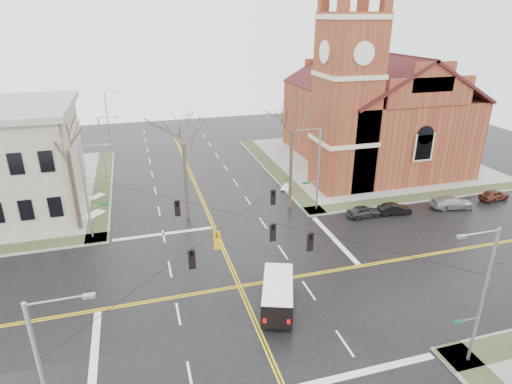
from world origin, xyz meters
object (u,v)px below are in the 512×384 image
object	(u,v)px
church	(370,104)
signal_pole_nw	(87,190)
parked_car_a	(364,211)
tree_ne	(292,125)
cargo_van	(278,292)
parked_car_c	(452,202)
parked_car_d	(494,195)
streetlight_north_b	(108,113)
tree_nw_near	(183,139)
signal_pole_se	(481,295)
tree_nw_far	(67,145)
parked_car_b	(394,209)
signal_pole_sw	(48,383)
streetlight_north_a	(103,145)
signal_pole_ne	(317,167)

from	to	relation	value
church	signal_pole_nw	distance (m)	38.61
parked_car_a	tree_ne	bearing A→B (deg)	57.04
signal_pole_nw	cargo_van	bearing A→B (deg)	-47.46
parked_car_c	parked_car_d	size ratio (longest dim) A/B	1.25
streetlight_north_b	tree_nw_near	world-z (taller)	tree_nw_near
church	cargo_van	distance (m)	36.66
cargo_van	signal_pole_se	bearing A→B (deg)	-21.96
tree_nw_near	signal_pole_se	bearing A→B (deg)	-61.65
signal_pole_se	tree_nw_far	xyz separation A→B (m)	(-24.04, 25.26, 3.67)
cargo_van	tree_ne	distance (m)	19.09
parked_car_d	tree_nw_far	size ratio (longest dim) A/B	0.31
parked_car_c	cargo_van	bearing A→B (deg)	122.86
church	parked_car_b	size ratio (longest dim) A/B	7.75
signal_pole_sw	parked_car_c	bearing A→B (deg)	27.39
streetlight_north_a	tree_nw_far	size ratio (longest dim) A/B	0.67
signal_pole_se	parked_car_b	distance (m)	21.63
signal_pole_ne	streetlight_north_b	world-z (taller)	signal_pole_ne
parked_car_a	parked_car_d	size ratio (longest dim) A/B	0.98
streetlight_north_a	tree_nw_near	distance (m)	17.31
church	signal_pole_ne	xyz separation A→B (m)	(-13.44, -13.28, -3.48)
parked_car_d	parked_car_b	bearing A→B (deg)	83.04
signal_pole_nw	signal_pole_sw	bearing A→B (deg)	-90.00
signal_pole_ne	parked_car_c	xyz separation A→B (m)	(14.69, -3.66, -4.28)
signal_pole_ne	tree_ne	xyz separation A→B (m)	(-2.41, 1.30, 4.34)
church	tree_nw_near	xyz separation A→B (m)	(-26.92, -11.31, 0.06)
parked_car_c	signal_pole_nw	bearing A→B (deg)	92.68
cargo_van	parked_car_a	distance (m)	17.85
streetlight_north_b	tree_ne	bearing A→B (deg)	-60.94
streetlight_north_b	streetlight_north_a	bearing A→B (deg)	-90.00
parked_car_b	parked_car_c	distance (m)	6.97
signal_pole_se	streetlight_north_a	bearing A→B (deg)	119.09
signal_pole_se	tree_ne	world-z (taller)	tree_ne
signal_pole_nw	parked_car_d	size ratio (longest dim) A/B	2.43
church	signal_pole_nw	bearing A→B (deg)	-159.79
signal_pole_nw	parked_car_a	world-z (taller)	signal_pole_nw
church	tree_ne	size ratio (longest dim) A/B	2.14
streetlight_north_b	cargo_van	distance (m)	52.77
signal_pole_nw	parked_car_d	bearing A→B (deg)	-4.13
tree_nw_far	streetlight_north_b	bearing A→B (deg)	86.55
streetlight_north_a	tree_ne	xyz separation A→B (m)	(19.56, -15.20, 4.82)
signal_pole_ne	streetlight_north_a	bearing A→B (deg)	143.10
streetlight_north_a	parked_car_c	distance (m)	42.01
signal_pole_se	streetlight_north_a	xyz separation A→B (m)	(-21.97, 39.50, -0.48)
cargo_van	tree_nw_near	size ratio (longest dim) A/B	0.50
church	signal_pole_se	bearing A→B (deg)	-110.33
parked_car_d	parked_car_a	bearing A→B (deg)	81.87
streetlight_north_a	signal_pole_nw	bearing A→B (deg)	-92.32
streetlight_north_b	parked_car_c	size ratio (longest dim) A/B	1.73
signal_pole_sw	streetlight_north_b	size ratio (longest dim) A/B	1.12
streetlight_north_a	parked_car_a	world-z (taller)	streetlight_north_a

